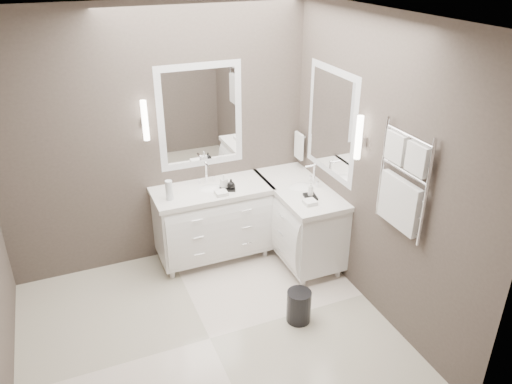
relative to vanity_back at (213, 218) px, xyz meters
name	(u,v)px	position (x,y,z in m)	size (l,w,h in m)	color
floor	(210,339)	(-0.45, -1.23, -0.49)	(3.20, 3.00, 0.01)	silver
ceiling	(192,19)	(-0.45, -1.23, 2.22)	(3.20, 3.00, 0.01)	white
wall_back	(159,140)	(-0.45, 0.28, 0.86)	(3.20, 0.01, 2.70)	#4C433D
wall_front	(289,330)	(-0.45, -2.73, 0.86)	(3.20, 0.01, 2.70)	#4C433D
wall_right	(378,171)	(1.15, -1.23, 0.86)	(0.01, 3.00, 2.70)	#4C433D
vanity_back	(213,218)	(0.00, 0.00, 0.00)	(1.24, 0.59, 0.97)	white
vanity_right	(299,217)	(0.88, -0.33, 0.00)	(0.59, 1.24, 0.97)	white
mirror_back	(201,116)	(0.00, 0.26, 1.06)	(0.90, 0.02, 1.10)	white
mirror_right	(331,123)	(1.14, -0.43, 1.06)	(0.02, 0.90, 1.10)	white
sconce_back	(145,121)	(-0.58, 0.20, 1.11)	(0.06, 0.06, 0.40)	white
sconce_right	(359,138)	(1.08, -1.01, 1.11)	(0.06, 0.06, 0.40)	white
towel_bar_corner	(299,145)	(1.09, 0.13, 0.63)	(0.03, 0.22, 0.30)	white
towel_ladder	(402,186)	(1.10, -1.63, 0.91)	(0.06, 0.58, 0.90)	white
waste_bin	(299,306)	(0.39, -1.31, -0.33)	(0.23, 0.23, 0.32)	black
amenity_tray_back	(227,189)	(0.14, -0.10, 0.38)	(0.16, 0.12, 0.02)	black
amenity_tray_right	(310,197)	(0.85, -0.59, 0.38)	(0.12, 0.15, 0.02)	black
water_bottle	(169,190)	(-0.46, -0.09, 0.47)	(0.07, 0.07, 0.21)	silver
soap_bottle_a	(224,181)	(0.11, -0.08, 0.46)	(0.06, 0.07, 0.14)	white
soap_bottle_b	(231,184)	(0.17, -0.13, 0.44)	(0.08, 0.08, 0.10)	black
soap_bottle_c	(311,189)	(0.85, -0.59, 0.46)	(0.06, 0.06, 0.15)	white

